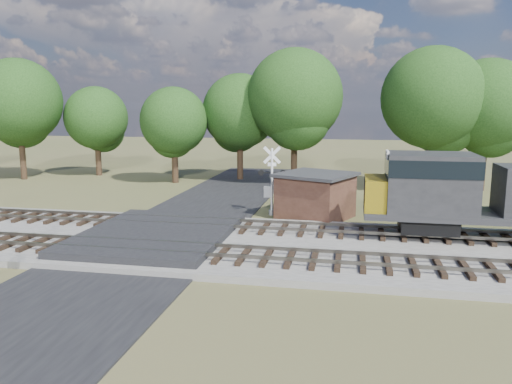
# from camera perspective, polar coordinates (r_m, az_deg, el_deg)

# --- Properties ---
(ground) EXTENTS (160.00, 160.00, 0.00)m
(ground) POSITION_cam_1_polar(r_m,az_deg,el_deg) (25.03, -11.66, -5.96)
(ground) COLOR #4D532C
(ground) RESTS_ON ground
(ballast_bed) EXTENTS (140.00, 10.00, 0.30)m
(ballast_bed) POSITION_cam_1_polar(r_m,az_deg,el_deg) (23.61, 12.00, -6.56)
(ballast_bed) COLOR gray
(ballast_bed) RESTS_ON ground
(road) EXTENTS (7.00, 60.00, 0.08)m
(road) POSITION_cam_1_polar(r_m,az_deg,el_deg) (25.02, -11.67, -5.87)
(road) COLOR black
(road) RESTS_ON ground
(crossing_panel) EXTENTS (7.00, 9.00, 0.62)m
(crossing_panel) POSITION_cam_1_polar(r_m,az_deg,el_deg) (25.39, -11.25, -4.98)
(crossing_panel) COLOR #262628
(crossing_panel) RESTS_ON ground
(track_near) EXTENTS (140.00, 2.60, 0.33)m
(track_near) POSITION_cam_1_polar(r_m,az_deg,el_deg) (22.07, -6.17, -6.85)
(track_near) COLOR black
(track_near) RESTS_ON ballast_bed
(track_far) EXTENTS (140.00, 2.60, 0.33)m
(track_far) POSITION_cam_1_polar(r_m,az_deg,el_deg) (26.71, -2.99, -3.85)
(track_far) COLOR black
(track_far) RESTS_ON ballast_bed
(crossing_signal_far) EXTENTS (1.73, 0.39, 4.29)m
(crossing_signal_far) POSITION_cam_1_polar(r_m,az_deg,el_deg) (30.84, 1.66, 0.61)
(crossing_signal_far) COLOR silver
(crossing_signal_far) RESTS_ON ground
(equipment_shed) EXTENTS (5.32, 5.32, 2.75)m
(equipment_shed) POSITION_cam_1_polar(r_m,az_deg,el_deg) (30.24, 6.83, -0.39)
(equipment_shed) COLOR #3F241B
(equipment_shed) RESTS_ON ground
(treeline) EXTENTS (79.45, 10.66, 11.55)m
(treeline) POSITION_cam_1_polar(r_m,az_deg,el_deg) (42.01, 7.93, 9.55)
(treeline) COLOR black
(treeline) RESTS_ON ground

